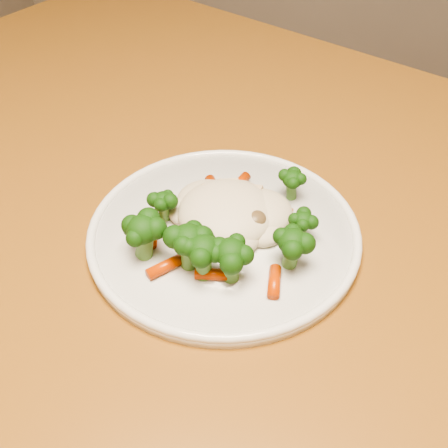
{
  "coord_description": "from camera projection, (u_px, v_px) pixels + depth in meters",
  "views": [
    {
      "loc": [
        -0.09,
        -0.8,
        1.17
      ],
      "look_at": [
        -0.19,
        -0.36,
        0.77
      ],
      "focal_mm": 45.0,
      "sensor_mm": 36.0,
      "label": 1
    }
  ],
  "objects": [
    {
      "name": "dining_table",
      "position": [
        225.0,
        243.0,
        0.73
      ],
      "size": [
        1.55,
        1.34,
        0.75
      ],
      "rotation": [
        0.0,
        0.0,
        -0.43
      ],
      "color": "#945C22",
      "rests_on": "ground"
    },
    {
      "name": "plate",
      "position": [
        224.0,
        234.0,
        0.61
      ],
      "size": [
        0.29,
        0.29,
        0.01
      ],
      "primitive_type": "cylinder",
      "color": "white",
      "rests_on": "dining_table"
    },
    {
      "name": "meal",
      "position": [
        217.0,
        224.0,
        0.58
      ],
      "size": [
        0.2,
        0.19,
        0.05
      ],
      "color": "beige",
      "rests_on": "plate"
    }
  ]
}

